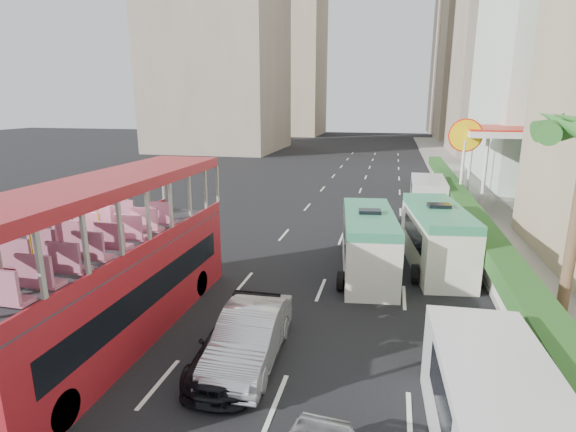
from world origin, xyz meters
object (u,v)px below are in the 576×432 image
(car_black, at_px, (237,364))
(palm_tree, at_px, (575,227))
(car_silver_lane_a, at_px, (250,360))
(minibus_near, at_px, (368,244))
(panel_van_near, at_px, (495,420))
(panel_van_far, at_px, (428,195))
(double_decker_bus, at_px, (114,261))
(van_asset, at_px, (371,236))
(minibus_far, at_px, (436,238))
(shell_station, at_px, (507,167))

(car_black, relative_size, palm_tree, 0.70)
(car_silver_lane_a, distance_m, minibus_near, 8.20)
(panel_van_near, distance_m, panel_van_far, 22.88)
(car_silver_lane_a, relative_size, car_black, 1.03)
(double_decker_bus, bearing_deg, van_asset, 60.83)
(van_asset, distance_m, panel_van_far, 7.91)
(minibus_far, bearing_deg, panel_van_far, 80.34)
(palm_tree, bearing_deg, minibus_near, 154.06)
(car_silver_lane_a, xyz_separation_m, panel_van_near, (5.95, -2.57, 1.10))
(car_silver_lane_a, bearing_deg, panel_van_far, 71.06)
(van_asset, bearing_deg, car_black, -103.80)
(panel_van_near, bearing_deg, van_asset, 98.72)
(minibus_near, relative_size, minibus_far, 0.97)
(car_silver_lane_a, distance_m, panel_van_near, 6.58)
(van_asset, bearing_deg, palm_tree, -54.14)
(double_decker_bus, bearing_deg, palm_tree, 16.16)
(double_decker_bus, height_order, car_silver_lane_a, double_decker_bus)
(double_decker_bus, distance_m, car_silver_lane_a, 5.09)
(car_silver_lane_a, xyz_separation_m, shell_station, (11.60, 23.39, 2.75))
(panel_van_far, bearing_deg, double_decker_bus, -116.92)
(palm_tree, bearing_deg, van_asset, 126.89)
(panel_van_far, relative_size, palm_tree, 0.85)
(minibus_far, relative_size, panel_van_near, 1.14)
(car_silver_lane_a, bearing_deg, shell_station, 61.48)
(double_decker_bus, bearing_deg, panel_van_near, -15.99)
(car_black, distance_m, shell_station, 26.64)
(minibus_near, relative_size, shell_station, 0.76)
(palm_tree, bearing_deg, panel_van_far, 101.60)
(minibus_near, height_order, palm_tree, palm_tree)
(van_asset, height_order, minibus_near, minibus_near)
(car_silver_lane_a, relative_size, palm_tree, 0.72)
(double_decker_bus, bearing_deg, shell_station, 55.18)
(double_decker_bus, xyz_separation_m, shell_station, (16.00, 23.00, 0.22))
(minibus_far, distance_m, panel_van_far, 11.28)
(minibus_near, xyz_separation_m, panel_van_far, (3.26, 12.74, -0.26))
(van_asset, distance_m, panel_van_near, 16.16)
(double_decker_bus, distance_m, van_asset, 14.92)
(panel_van_far, bearing_deg, shell_station, 30.39)
(minibus_near, height_order, panel_van_near, minibus_near)
(double_decker_bus, xyz_separation_m, van_asset, (7.17, 12.84, -2.53))
(double_decker_bus, distance_m, minibus_far, 13.39)
(minibus_far, height_order, panel_van_near, minibus_far)
(panel_van_far, bearing_deg, car_black, -106.38)
(double_decker_bus, height_order, car_black, double_decker_bus)
(palm_tree, bearing_deg, minibus_far, 128.13)
(double_decker_bus, relative_size, shell_station, 1.38)
(minibus_near, xyz_separation_m, palm_tree, (6.53, -3.18, 2.03))
(car_black, distance_m, palm_tree, 11.28)
(car_black, relative_size, van_asset, 0.84)
(minibus_far, bearing_deg, car_silver_lane_a, -130.22)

